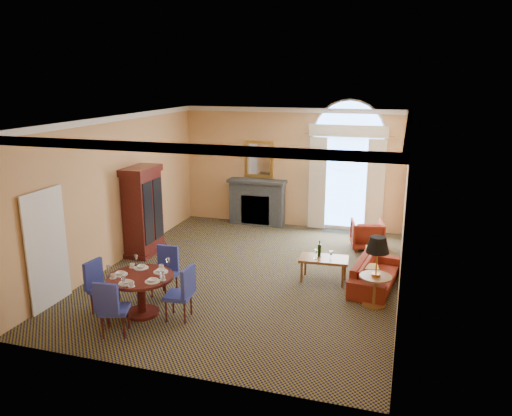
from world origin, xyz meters
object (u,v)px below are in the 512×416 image
(dining_table, at_px, (141,285))
(coffee_table, at_px, (324,260))
(armoire, at_px, (143,212))
(sofa, at_px, (375,273))
(armchair, at_px, (367,235))
(side_table, at_px, (377,262))

(dining_table, distance_m, coffee_table, 3.63)
(armoire, relative_size, coffee_table, 2.03)
(sofa, relative_size, armchair, 2.40)
(armchair, height_order, coffee_table, coffee_table)
(armoire, bearing_deg, dining_table, -61.67)
(dining_table, relative_size, coffee_table, 1.13)
(dining_table, xyz_separation_m, coffee_table, (2.74, 2.37, -0.09))
(sofa, bearing_deg, armoire, 93.32)
(dining_table, distance_m, sofa, 4.48)
(dining_table, xyz_separation_m, armchair, (3.41, 4.63, -0.20))
(armchair, xyz_separation_m, coffee_table, (-0.67, -2.26, 0.11))
(dining_table, height_order, side_table, side_table)
(dining_table, relative_size, side_table, 0.89)
(dining_table, relative_size, armchair, 1.50)
(sofa, height_order, side_table, side_table)
(armchair, height_order, side_table, side_table)
(armchair, bearing_deg, coffee_table, 61.26)
(coffee_table, relative_size, side_table, 0.79)
(coffee_table, bearing_deg, sofa, -1.99)
(side_table, bearing_deg, coffee_table, 141.39)
(dining_table, height_order, sofa, dining_table)
(armoire, relative_size, side_table, 1.61)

